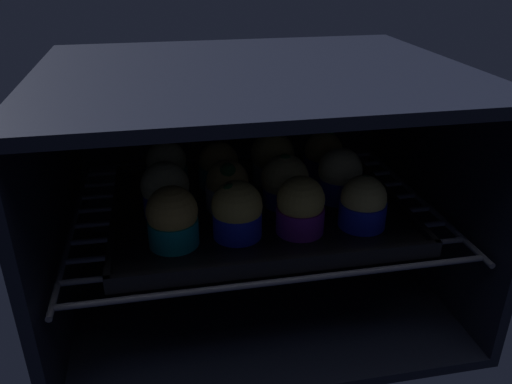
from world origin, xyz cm
name	(u,v)px	position (x,y,z in cm)	size (l,w,h in cm)	color
oven_cavity	(249,179)	(0.00, 26.25, 17.00)	(59.00, 47.00, 37.00)	black
oven_rack	(254,210)	(0.00, 22.00, 13.60)	(54.80, 42.00, 0.80)	#444756
baking_tray	(256,208)	(0.00, 20.59, 14.67)	(42.29, 33.69, 2.20)	black
muffin_row0_col0	(173,218)	(-12.66, 11.73, 18.97)	(6.68, 6.68, 8.14)	#0C8C84
muffin_row0_col1	(237,211)	(-4.20, 12.24, 18.87)	(6.83, 6.83, 7.91)	#1928B7
muffin_row0_col2	(300,207)	(4.37, 11.79, 18.91)	(6.58, 6.58, 8.04)	#7A238C
muffin_row0_col3	(363,204)	(13.27, 11.71, 18.58)	(6.58, 6.58, 7.40)	#1928B7
muffin_row1_col0	(165,191)	(-13.26, 20.28, 18.88)	(6.93, 6.93, 8.03)	#1928B7
muffin_row1_col1	(228,186)	(-4.23, 20.83, 18.59)	(6.58, 6.58, 7.59)	silver
muffin_row1_col2	(285,182)	(4.33, 20.29, 18.72)	(7.17, 7.17, 8.02)	#1928B7
muffin_row1_col3	(340,176)	(12.89, 20.29, 19.00)	(6.70, 6.70, 8.18)	#1928B7
muffin_row2_col0	(167,167)	(-12.76, 29.06, 18.89)	(6.58, 6.58, 7.96)	#0C8C84
muffin_row2_col1	(219,166)	(-4.51, 28.85, 18.44)	(6.58, 6.58, 7.30)	#0C8C84
muffin_row2_col2	(272,158)	(4.38, 28.94, 19.13)	(7.17, 7.17, 8.31)	silver
muffin_row2_col3	(323,156)	(13.09, 28.96, 18.84)	(6.58, 6.58, 8.07)	#1928B7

